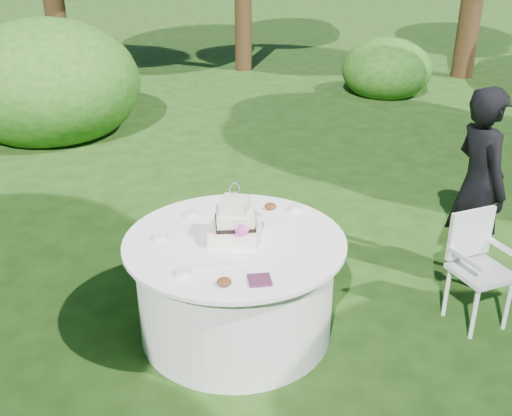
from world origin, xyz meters
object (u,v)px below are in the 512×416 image
Objects in this scene: table at (236,286)px; napkins at (260,280)px; cake at (235,224)px; guest at (478,186)px; chair at (477,259)px.

napkins is at bearing -80.79° from table.
cake reaches higher than napkins.
guest is at bearing 14.02° from cake.
table is 1.80m from chair.
table is (-0.09, 0.57, -0.39)m from napkins.
cake is 1.82m from chair.
table is at bearing 99.21° from napkins.
chair reaches higher than table.
chair is at bearing 151.36° from guest.
chair is at bearing 15.92° from napkins.
table is at bearing -125.42° from cake.
chair is (-0.27, -0.60, -0.31)m from guest.
cake is (-2.05, -0.51, 0.06)m from guest.
table is 0.50m from cake.
napkins is 2.24m from guest.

